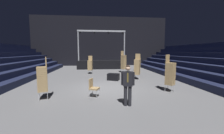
# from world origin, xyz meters

# --- Properties ---
(ground_plane) EXTENTS (22.00, 30.00, 0.10)m
(ground_plane) POSITION_xyz_m (0.00, 0.00, -0.05)
(ground_plane) COLOR slate
(arena_end_wall) EXTENTS (22.00, 0.30, 8.00)m
(arena_end_wall) POSITION_xyz_m (0.00, 15.00, 4.00)
(arena_end_wall) COLOR black
(arena_end_wall) RESTS_ON ground_plane
(bleacher_bank_right) EXTENTS (5.25, 24.00, 3.15)m
(bleacher_bank_right) POSITION_xyz_m (8.38, 1.00, 1.58)
(bleacher_bank_right) COLOR #191E38
(bleacher_bank_right) RESTS_ON ground_plane
(stage_riser) EXTENTS (6.49, 2.72, 5.04)m
(stage_riser) POSITION_xyz_m (0.00, 10.88, 0.64)
(stage_riser) COLOR black
(stage_riser) RESTS_ON ground_plane
(man_with_tie) EXTENTS (0.57, 0.32, 1.75)m
(man_with_tie) POSITION_xyz_m (0.68, -3.08, 0.99)
(man_with_tie) COLOR black
(man_with_tie) RESTS_ON ground_plane
(chair_stack_front_left) EXTENTS (0.60, 0.60, 2.14)m
(chair_stack_front_left) POSITION_xyz_m (2.70, 2.56, 1.07)
(chair_stack_front_left) COLOR #B2B5BA
(chair_stack_front_left) RESTS_ON ground_plane
(chair_stack_front_right) EXTENTS (0.62, 0.62, 2.39)m
(chair_stack_front_right) POSITION_xyz_m (2.26, 6.41, 1.19)
(chair_stack_front_right) COLOR #B2B5BA
(chair_stack_front_right) RESTS_ON ground_plane
(chair_stack_mid_left) EXTENTS (0.51, 0.51, 1.88)m
(chair_stack_mid_left) POSITION_xyz_m (-1.34, 5.88, 0.94)
(chair_stack_mid_left) COLOR #B2B5BA
(chair_stack_mid_left) RESTS_ON ground_plane
(chair_stack_mid_right) EXTENTS (0.56, 0.56, 2.05)m
(chair_stack_mid_right) POSITION_xyz_m (-3.20, -1.85, 1.03)
(chair_stack_mid_right) COLOR #B2B5BA
(chair_stack_mid_right) RESTS_ON ground_plane
(chair_stack_mid_centre) EXTENTS (0.62, 0.62, 2.14)m
(chair_stack_mid_centre) POSITION_xyz_m (3.56, -1.19, 1.07)
(chair_stack_mid_centre) COLOR #B2B5BA
(chair_stack_mid_centre) RESTS_ON ground_plane
(chair_stack_rear_left) EXTENTS (0.49, 0.49, 2.05)m
(chair_stack_rear_left) POSITION_xyz_m (4.14, 7.27, 1.03)
(chair_stack_rear_left) COLOR #B2B5BA
(chair_stack_rear_left) RESTS_ON ground_plane
(equipment_road_case) EXTENTS (1.07, 0.92, 0.54)m
(equipment_road_case) POSITION_xyz_m (0.69, 2.40, 0.27)
(equipment_road_case) COLOR black
(equipment_road_case) RESTS_ON ground_plane
(loose_chair_near_man) EXTENTS (0.57, 0.57, 0.95)m
(loose_chair_near_man) POSITION_xyz_m (-0.81, -1.72, 0.53)
(loose_chair_near_man) COLOR #B2B5BA
(loose_chair_near_man) RESTS_ON ground_plane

